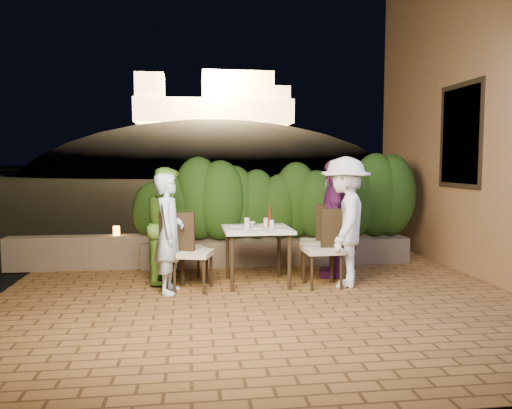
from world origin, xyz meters
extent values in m
plane|color=black|center=(0.00, 0.00, -0.02)|extent=(400.00, 400.00, 0.00)
cube|color=brown|center=(0.00, 0.50, -0.07)|extent=(7.00, 6.00, 0.15)
cube|color=#9A693C|center=(3.60, 2.00, 2.50)|extent=(1.60, 5.00, 5.00)
cube|color=black|center=(2.82, 1.50, 2.00)|extent=(0.08, 1.00, 1.40)
cube|color=black|center=(2.81, 1.50, 2.00)|extent=(0.06, 1.15, 1.55)
cube|color=brown|center=(0.20, 2.30, 0.20)|extent=(4.20, 0.55, 0.40)
cube|color=brown|center=(-2.80, 2.30, 0.25)|extent=(2.20, 0.30, 0.50)
ellipsoid|color=black|center=(2.00, 60.00, -4.00)|extent=(52.00, 40.00, 22.00)
cylinder|color=white|center=(-0.56, 0.79, 0.76)|extent=(0.23, 0.23, 0.01)
cylinder|color=white|center=(-0.55, 1.26, 0.76)|extent=(0.21, 0.21, 0.01)
cylinder|color=white|center=(-0.03, 0.83, 0.76)|extent=(0.24, 0.24, 0.01)
cylinder|color=white|center=(0.02, 1.22, 0.76)|extent=(0.21, 0.21, 0.01)
cylinder|color=white|center=(-0.32, 1.04, 0.76)|extent=(0.24, 0.24, 0.01)
cylinder|color=white|center=(-0.21, 0.70, 0.76)|extent=(0.24, 0.24, 0.01)
cylinder|color=silver|center=(-0.44, 0.85, 0.81)|extent=(0.06, 0.06, 0.11)
cylinder|color=silver|center=(-0.41, 1.18, 0.81)|extent=(0.07, 0.07, 0.12)
cylinder|color=silver|center=(-0.11, 0.97, 0.80)|extent=(0.06, 0.06, 0.11)
cylinder|color=silver|center=(-0.15, 1.17, 0.81)|extent=(0.07, 0.07, 0.12)
imported|color=white|center=(-0.35, 1.35, 0.77)|extent=(0.19, 0.19, 0.04)
imported|color=silver|center=(-1.42, 0.73, 0.74)|extent=(0.43, 0.58, 1.48)
imported|color=#7AC13C|center=(-1.46, 1.29, 0.77)|extent=(0.70, 0.83, 1.54)
imported|color=white|center=(0.82, 0.77, 0.84)|extent=(0.99, 1.24, 1.68)
imported|color=#652164|center=(0.84, 1.33, 0.83)|extent=(0.65, 1.04, 1.65)
cylinder|color=orange|center=(-2.28, 2.30, 0.57)|extent=(0.10, 0.10, 0.14)
camera|label=1|loc=(-1.16, -5.43, 1.62)|focal=35.00mm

